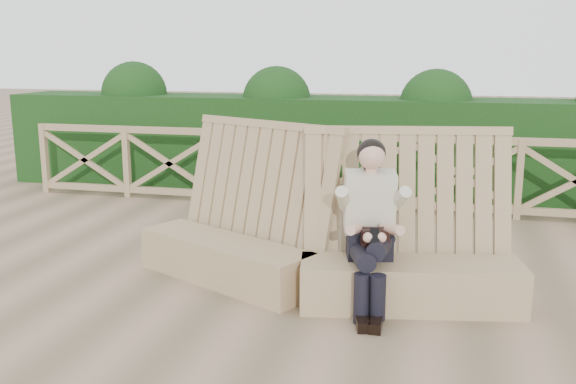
# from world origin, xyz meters

# --- Properties ---
(ground) EXTENTS (60.00, 60.00, 0.00)m
(ground) POSITION_xyz_m (0.00, 0.00, 0.00)
(ground) COLOR brown
(ground) RESTS_ON ground
(bench) EXTENTS (3.75, 1.54, 1.55)m
(bench) POSITION_xyz_m (0.06, 0.26, 0.39)
(bench) COLOR #9E815A
(bench) RESTS_ON ground
(woman) EXTENTS (0.52, 0.97, 1.47)m
(woman) POSITION_xyz_m (0.58, 0.02, 0.76)
(woman) COLOR black
(woman) RESTS_ON ground
(guardrail) EXTENTS (10.10, 0.09, 1.10)m
(guardrail) POSITION_xyz_m (0.00, 3.50, 0.55)
(guardrail) COLOR #9B7B5A
(guardrail) RESTS_ON ground
(hedge) EXTENTS (12.00, 1.20, 1.50)m
(hedge) POSITION_xyz_m (0.00, 4.70, 0.75)
(hedge) COLOR black
(hedge) RESTS_ON ground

